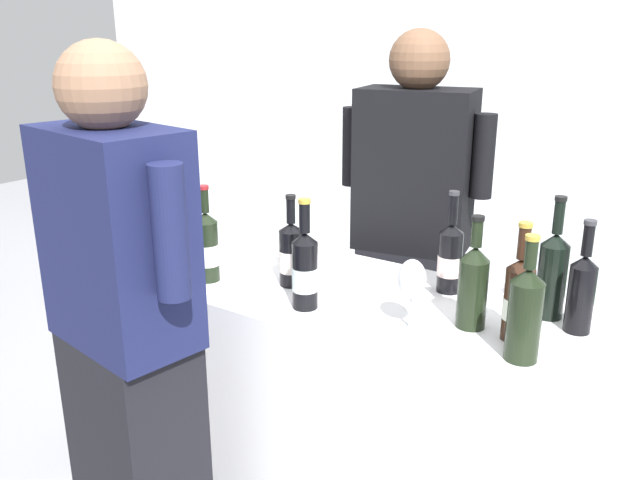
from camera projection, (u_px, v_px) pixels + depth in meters
name	position (u px, v px, depth m)	size (l,w,h in m)	color
wall_back	(564.00, 77.00, 3.97)	(8.00, 0.10, 2.80)	silver
counter	(332.00, 411.00, 2.21)	(1.95, 0.63, 0.90)	white
wine_bottle_0	(581.00, 290.00, 1.74)	(0.07, 0.07, 0.31)	black
wine_bottle_1	(450.00, 257.00, 2.01)	(0.08, 0.08, 0.32)	black
wine_bottle_2	(305.00, 269.00, 1.89)	(0.08, 0.08, 0.33)	black
wine_bottle_3	(552.00, 272.00, 1.83)	(0.08, 0.08, 0.35)	black
wine_bottle_4	(291.00, 254.00, 2.06)	(0.08, 0.08, 0.30)	black
wine_bottle_5	(207.00, 246.00, 2.10)	(0.08, 0.08, 0.32)	black
wine_bottle_6	(518.00, 298.00, 1.69)	(0.08, 0.08, 0.32)	black
wine_bottle_7	(525.00, 312.00, 1.59)	(0.08, 0.08, 0.32)	black
wine_bottle_8	(473.00, 284.00, 1.76)	(0.08, 0.08, 0.32)	black
wine_glass	(412.00, 282.00, 1.75)	(0.08, 0.08, 0.20)	silver
ice_bucket	(173.00, 215.00, 2.41)	(0.20, 0.20, 0.25)	silver
person_server	(410.00, 258.00, 2.56)	(0.57, 0.31, 1.69)	black
person_guest	(130.00, 366.00, 1.76)	(0.55, 0.30, 1.66)	black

